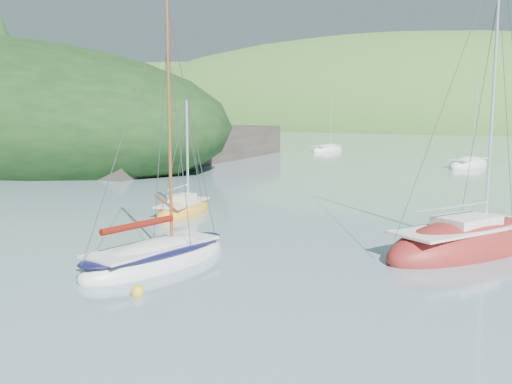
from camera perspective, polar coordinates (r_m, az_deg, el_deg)
The scene contains 7 objects.
ground at distance 18.43m, azimuth -10.72°, elevation -9.78°, with size 700.00×700.00×0.00m, color slate.
daysailer_white at distance 21.43m, azimuth -9.95°, elevation -6.55°, with size 2.88×6.84×10.29m.
sloop_red at distance 24.52m, azimuth 20.43°, elevation -5.05°, with size 6.25×9.20×12.92m.
sailboat_yellow at distance 31.55m, azimuth -7.26°, elevation -1.81°, with size 3.28×5.45×6.76m.
distant_sloop_a at distance 60.10m, azimuth 20.48°, elevation 2.53°, with size 3.64×7.03×9.56m.
distant_sloop_c at distance 78.08m, azimuth 7.16°, elevation 4.20°, with size 3.09×6.49×8.90m.
mooring_buoys at distance 21.75m, azimuth 2.20°, elevation -6.50°, with size 22.41×11.04×0.50m.
Camera 1 is at (12.38, -12.41, 5.68)m, focal length 40.00 mm.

